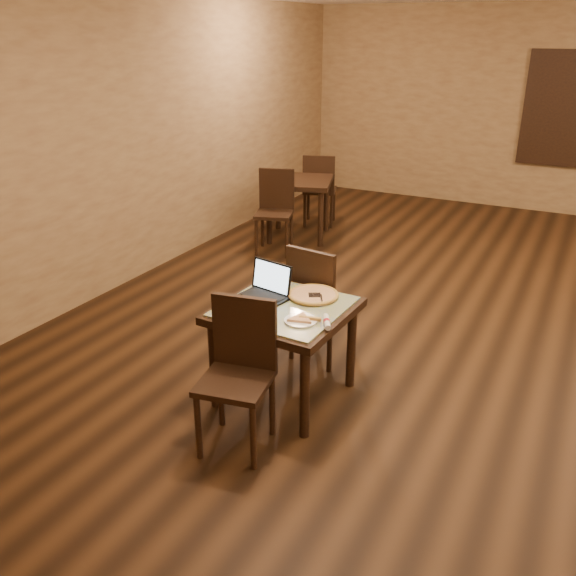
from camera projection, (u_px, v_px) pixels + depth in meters
The scene contains 16 objects.
ground at pixel (497, 352), 5.37m from camera, with size 10.00×10.00×0.00m, color black.
wall_back at pixel (572, 113), 8.87m from camera, with size 8.00×0.02×3.00m, color #987B4D.
wall_left at pixel (127, 144), 6.47m from camera, with size 0.02×10.00×3.00m, color #987B4D.
tiled_table at pixel (284, 318), 4.48m from camera, with size 0.96×0.96×0.76m.
chair_main_near at pixel (240, 365), 4.02m from camera, with size 0.52×0.52×1.03m.
chair_main_far at pixel (317, 298), 5.02m from camera, with size 0.50×0.50×1.03m.
laptop at pixel (268, 288), 4.59m from camera, with size 0.40×0.34×0.25m.
plate at pixel (301, 321), 4.20m from camera, with size 0.23×0.23×0.01m, color white.
pizza_slice at pixel (301, 318), 4.19m from camera, with size 0.20×0.20×0.02m, color beige, non-canonical shape.
pizza_pan at pixel (313, 297), 4.59m from camera, with size 0.32×0.32×0.01m, color silver.
pizza_whole at pixel (313, 295), 4.58m from camera, with size 0.38×0.38×0.03m.
spatula at pixel (315, 295), 4.55m from camera, with size 0.09×0.21×0.01m, color silver.
napkin_roll at pixel (327, 322), 4.15m from camera, with size 0.13×0.19×0.04m.
other_table_b at pixel (299, 189), 8.09m from camera, with size 1.07×1.07×0.79m.
other_table_b_chair_near at pixel (275, 206), 7.64m from camera, with size 0.56×0.56×1.03m.
other_table_b_chair_far at pixel (319, 186), 8.61m from camera, with size 0.56×0.56×1.03m.
Camera 1 is at (0.53, -5.03, 2.62)m, focal length 38.00 mm.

